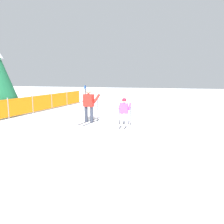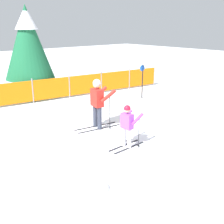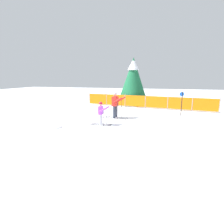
% 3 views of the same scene
% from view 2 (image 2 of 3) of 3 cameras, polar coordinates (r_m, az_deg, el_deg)
% --- Properties ---
extents(ground_plane, '(60.00, 60.00, 0.00)m').
position_cam_2_polar(ground_plane, '(9.31, -2.21, -3.76)').
color(ground_plane, white).
extents(skier_adult, '(1.61, 0.78, 1.67)m').
position_cam_2_polar(skier_adult, '(9.26, -2.91, 2.62)').
color(skier_adult, black).
rests_on(skier_adult, ground_plane).
extents(skier_child, '(1.18, 0.57, 1.25)m').
position_cam_2_polar(skier_child, '(7.85, 3.17, -2.16)').
color(skier_child, black).
rests_on(skier_child, ground_plane).
extents(safety_fence, '(10.51, 1.54, 1.10)m').
position_cam_2_polar(safety_fence, '(13.46, -8.66, 5.19)').
color(safety_fence, gray).
rests_on(safety_fence, ground_plane).
extents(conifer_far, '(2.27, 2.27, 4.22)m').
position_cam_2_polar(conifer_far, '(13.80, -16.77, 13.61)').
color(conifer_far, '#4C3823').
rests_on(conifer_far, ground_plane).
extents(trail_marker, '(0.28, 0.05, 1.59)m').
position_cam_2_polar(trail_marker, '(13.19, 6.18, 6.91)').
color(trail_marker, black).
rests_on(trail_marker, ground_plane).
extents(snow_mound, '(0.76, 0.65, 0.31)m').
position_cam_2_polar(snow_mound, '(6.19, -3.90, -15.55)').
color(snow_mound, white).
rests_on(snow_mound, ground_plane).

